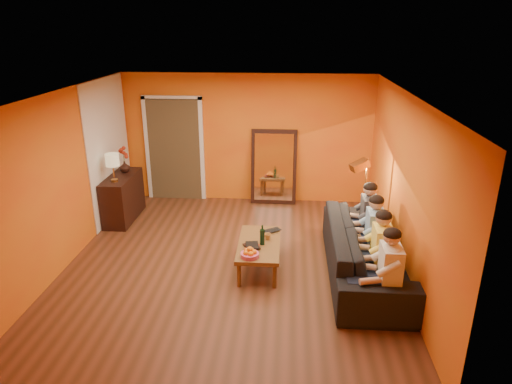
# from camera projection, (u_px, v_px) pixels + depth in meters

# --- Properties ---
(room_shell) EXTENTS (5.00, 5.50, 2.60)m
(room_shell) POSITION_uv_depth(u_px,v_px,m) (233.00, 176.00, 6.99)
(room_shell) COLOR brown
(room_shell) RESTS_ON ground
(white_accent) EXTENTS (0.02, 1.90, 2.58)m
(white_accent) POSITION_uv_depth(u_px,v_px,m) (109.00, 149.00, 8.46)
(white_accent) COLOR white
(white_accent) RESTS_ON wall_left
(doorway_recess) EXTENTS (1.06, 0.30, 2.10)m
(doorway_recess) POSITION_uv_depth(u_px,v_px,m) (176.00, 148.00, 9.48)
(doorway_recess) COLOR #3F2D19
(doorway_recess) RESTS_ON floor
(door_jamb_left) EXTENTS (0.08, 0.06, 2.20)m
(door_jamb_left) POSITION_uv_depth(u_px,v_px,m) (148.00, 149.00, 9.41)
(door_jamb_left) COLOR white
(door_jamb_left) RESTS_ON wall_back
(door_jamb_right) EXTENTS (0.08, 0.06, 2.20)m
(door_jamb_right) POSITION_uv_depth(u_px,v_px,m) (202.00, 151.00, 9.33)
(door_jamb_right) COLOR white
(door_jamb_right) RESTS_ON wall_back
(door_header) EXTENTS (1.22, 0.06, 0.08)m
(door_header) POSITION_uv_depth(u_px,v_px,m) (171.00, 98.00, 9.00)
(door_header) COLOR white
(door_header) RESTS_ON wall_back
(mirror_frame) EXTENTS (0.92, 0.27, 1.51)m
(mirror_frame) POSITION_uv_depth(u_px,v_px,m) (274.00, 167.00, 9.25)
(mirror_frame) COLOR black
(mirror_frame) RESTS_ON floor
(mirror_glass) EXTENTS (0.78, 0.21, 1.35)m
(mirror_glass) POSITION_uv_depth(u_px,v_px,m) (274.00, 167.00, 9.21)
(mirror_glass) COLOR white
(mirror_glass) RESTS_ON mirror_frame
(sideboard) EXTENTS (0.44, 1.18, 0.85)m
(sideboard) POSITION_uv_depth(u_px,v_px,m) (123.00, 198.00, 8.56)
(sideboard) COLOR black
(sideboard) RESTS_ON floor
(table_lamp) EXTENTS (0.24, 0.24, 0.51)m
(table_lamp) POSITION_uv_depth(u_px,v_px,m) (113.00, 168.00, 8.04)
(table_lamp) COLOR beige
(table_lamp) RESTS_ON sideboard
(sofa) EXTENTS (2.67, 1.04, 0.78)m
(sofa) POSITION_uv_depth(u_px,v_px,m) (365.00, 251.00, 6.63)
(sofa) COLOR black
(sofa) RESTS_ON floor
(coffee_table) EXTENTS (0.63, 1.23, 0.42)m
(coffee_table) POSITION_uv_depth(u_px,v_px,m) (259.00, 255.00, 6.89)
(coffee_table) COLOR brown
(coffee_table) RESTS_ON floor
(floor_lamp) EXTENTS (0.36, 0.33, 1.44)m
(floor_lamp) POSITION_uv_depth(u_px,v_px,m) (364.00, 204.00, 7.46)
(floor_lamp) COLOR #C48739
(floor_lamp) RESTS_ON floor
(dog) EXTENTS (0.39, 0.58, 0.66)m
(dog) POSITION_uv_depth(u_px,v_px,m) (357.00, 257.00, 6.60)
(dog) COLOR olive
(dog) RESTS_ON floor
(person_far_left) EXTENTS (0.70, 0.44, 1.22)m
(person_far_left) POSITION_uv_depth(u_px,v_px,m) (389.00, 274.00, 5.61)
(person_far_left) COLOR silver
(person_far_left) RESTS_ON sofa
(person_mid_left) EXTENTS (0.70, 0.44, 1.22)m
(person_mid_left) POSITION_uv_depth(u_px,v_px,m) (381.00, 253.00, 6.12)
(person_mid_left) COLOR #F5DC51
(person_mid_left) RESTS_ON sofa
(person_mid_right) EXTENTS (0.70, 0.44, 1.22)m
(person_mid_right) POSITION_uv_depth(u_px,v_px,m) (375.00, 235.00, 6.64)
(person_mid_right) COLOR #7DA2C2
(person_mid_right) RESTS_ON sofa
(person_far_right) EXTENTS (0.70, 0.44, 1.22)m
(person_far_right) POSITION_uv_depth(u_px,v_px,m) (369.00, 220.00, 7.15)
(person_far_right) COLOR #323237
(person_far_right) RESTS_ON sofa
(fruit_bowl) EXTENTS (0.26, 0.26, 0.16)m
(fruit_bowl) POSITION_uv_depth(u_px,v_px,m) (250.00, 252.00, 6.38)
(fruit_bowl) COLOR #C7466C
(fruit_bowl) RESTS_ON coffee_table
(wine_bottle) EXTENTS (0.07, 0.07, 0.31)m
(wine_bottle) POSITION_uv_depth(u_px,v_px,m) (262.00, 235.00, 6.71)
(wine_bottle) COLOR black
(wine_bottle) RESTS_ON coffee_table
(tumbler) EXTENTS (0.11, 0.11, 0.09)m
(tumbler) POSITION_uv_depth(u_px,v_px,m) (268.00, 237.00, 6.90)
(tumbler) COLOR #B27F3F
(tumbler) RESTS_ON coffee_table
(laptop) EXTENTS (0.40, 0.37, 0.03)m
(laptop) POSITION_uv_depth(u_px,v_px,m) (272.00, 232.00, 7.13)
(laptop) COLOR black
(laptop) RESTS_ON coffee_table
(book_lower) EXTENTS (0.28, 0.31, 0.02)m
(book_lower) POSITION_uv_depth(u_px,v_px,m) (246.00, 248.00, 6.64)
(book_lower) COLOR black
(book_lower) RESTS_ON coffee_table
(book_mid) EXTENTS (0.22, 0.26, 0.02)m
(book_mid) POSITION_uv_depth(u_px,v_px,m) (247.00, 246.00, 6.64)
(book_mid) COLOR #9E2512
(book_mid) RESTS_ON book_lower
(book_upper) EXTENTS (0.22, 0.27, 0.02)m
(book_upper) POSITION_uv_depth(u_px,v_px,m) (246.00, 246.00, 6.62)
(book_upper) COLOR black
(book_upper) RESTS_ON book_mid
(vase) EXTENTS (0.20, 0.20, 0.21)m
(vase) POSITION_uv_depth(u_px,v_px,m) (125.00, 167.00, 8.61)
(vase) COLOR black
(vase) RESTS_ON sideboard
(flowers) EXTENTS (0.17, 0.17, 0.51)m
(flowers) POSITION_uv_depth(u_px,v_px,m) (123.00, 153.00, 8.51)
(flowers) COLOR #9E2512
(flowers) RESTS_ON vase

